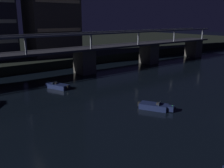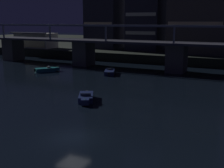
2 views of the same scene
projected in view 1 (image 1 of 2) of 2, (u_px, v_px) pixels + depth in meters
far_riverbank at (17, 49)px, 94.93m from camera, size 240.00×80.00×2.20m
river_bridge at (84, 56)px, 57.82m from camera, size 93.08×6.40×9.38m
speedboat_near_left at (58, 86)px, 45.98m from camera, size 3.14×5.06×1.16m
speedboat_mid_left at (155, 107)px, 35.31m from camera, size 3.49×4.90×1.16m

